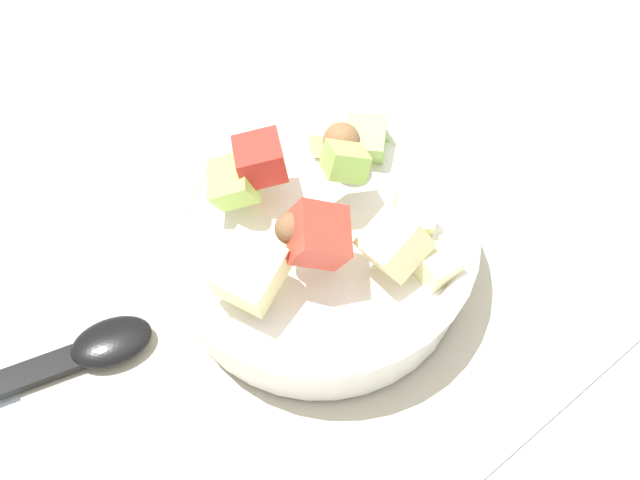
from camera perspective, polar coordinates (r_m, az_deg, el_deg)
The scene contains 4 objects.
ground_plane at distance 0.65m, azimuth -1.09°, elevation -2.43°, with size 2.40×2.40×0.00m, color silver.
placemat at distance 0.65m, azimuth -1.09°, elevation -2.29°, with size 0.41×0.38×0.01m, color #BCB299.
salad_bowl at distance 0.62m, azimuth 0.01°, elevation -0.24°, with size 0.22×0.22×0.12m.
serving_spoon at distance 0.63m, azimuth -16.64°, elevation -7.58°, with size 0.20×0.09×0.01m.
Camera 1 is at (-0.21, -0.27, 0.56)m, focal length 50.24 mm.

